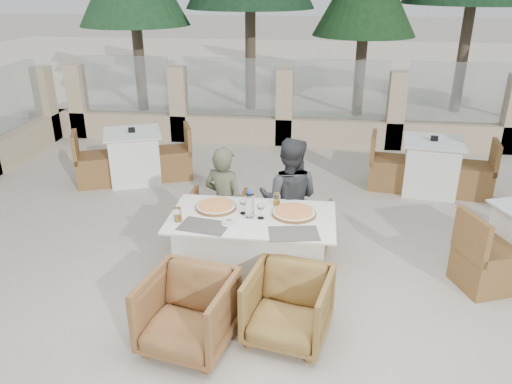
# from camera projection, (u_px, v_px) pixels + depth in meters

# --- Properties ---
(ground) EXTENTS (80.00, 80.00, 0.00)m
(ground) POSITION_uv_depth(u_px,v_px,m) (248.00, 286.00, 5.08)
(ground) COLOR #BFB5A3
(ground) RESTS_ON ground
(sand_patch) EXTENTS (30.00, 16.00, 0.01)m
(sand_patch) POSITION_uv_depth(u_px,v_px,m) (303.00, 66.00, 17.84)
(sand_patch) COLOR beige
(sand_patch) RESTS_ON ground
(perimeter_wall_far) EXTENTS (10.00, 0.34, 1.60)m
(perimeter_wall_far) POSITION_uv_depth(u_px,v_px,m) (285.00, 102.00, 9.14)
(perimeter_wall_far) COLOR #CEB491
(perimeter_wall_far) RESTS_ON ground
(dining_table) EXTENTS (1.60, 0.90, 0.77)m
(dining_table) POSITION_uv_depth(u_px,v_px,m) (252.00, 251.00, 4.97)
(dining_table) COLOR white
(dining_table) RESTS_ON ground
(placemat_near_left) EXTENTS (0.49, 0.37, 0.00)m
(placemat_near_left) POSITION_uv_depth(u_px,v_px,m) (204.00, 226.00, 4.62)
(placemat_near_left) COLOR #555149
(placemat_near_left) RESTS_ON dining_table
(placemat_near_right) EXTENTS (0.49, 0.37, 0.00)m
(placemat_near_right) POSITION_uv_depth(u_px,v_px,m) (294.00, 234.00, 4.49)
(placemat_near_right) COLOR #5A554D
(placemat_near_right) RESTS_ON dining_table
(pizza_left) EXTENTS (0.47, 0.47, 0.05)m
(pizza_left) POSITION_uv_depth(u_px,v_px,m) (216.00, 206.00, 4.97)
(pizza_left) COLOR #E4521F
(pizza_left) RESTS_ON dining_table
(pizza_right) EXTENTS (0.57, 0.57, 0.06)m
(pizza_right) POSITION_uv_depth(u_px,v_px,m) (294.00, 212.00, 4.84)
(pizza_right) COLOR #E64C1F
(pizza_right) RESTS_ON dining_table
(water_bottle) EXTENTS (0.10, 0.10, 0.28)m
(water_bottle) POSITION_uv_depth(u_px,v_px,m) (250.00, 204.00, 4.75)
(water_bottle) COLOR #ABC7E1
(water_bottle) RESTS_ON dining_table
(wine_glass_centre) EXTENTS (0.09, 0.09, 0.18)m
(wine_glass_centre) POSITION_uv_depth(u_px,v_px,m) (243.00, 205.00, 4.84)
(wine_glass_centre) COLOR white
(wine_glass_centre) RESTS_ON dining_table
(wine_glass_near) EXTENTS (0.10, 0.10, 0.18)m
(wine_glass_near) POSITION_uv_depth(u_px,v_px,m) (261.00, 210.00, 4.74)
(wine_glass_near) COLOR white
(wine_glass_near) RESTS_ON dining_table
(beer_glass_left) EXTENTS (0.09, 0.09, 0.14)m
(beer_glass_left) POSITION_uv_depth(u_px,v_px,m) (178.00, 214.00, 4.69)
(beer_glass_left) COLOR #C1851B
(beer_glass_left) RESTS_ON dining_table
(beer_glass_right) EXTENTS (0.08, 0.08, 0.13)m
(beer_glass_right) POSITION_uv_depth(u_px,v_px,m) (277.00, 199.00, 5.03)
(beer_glass_right) COLOR gold
(beer_glass_right) RESTS_ON dining_table
(olive_dish) EXTENTS (0.13, 0.13, 0.04)m
(olive_dish) POSITION_uv_depth(u_px,v_px,m) (229.00, 222.00, 4.66)
(olive_dish) COLOR silver
(olive_dish) RESTS_ON dining_table
(armchair_far_left) EXTENTS (0.66, 0.68, 0.61)m
(armchair_far_left) POSITION_uv_depth(u_px,v_px,m) (216.00, 218.00, 5.83)
(armchair_far_left) COLOR #996437
(armchair_far_left) RESTS_ON ground
(armchair_far_right) EXTENTS (0.74, 0.76, 0.61)m
(armchair_far_right) POSITION_uv_depth(u_px,v_px,m) (298.00, 230.00, 5.55)
(armchair_far_right) COLOR brown
(armchair_far_right) RESTS_ON ground
(armchair_near_left) EXTENTS (0.83, 0.85, 0.66)m
(armchair_near_left) POSITION_uv_depth(u_px,v_px,m) (188.00, 313.00, 4.14)
(armchair_near_left) COLOR brown
(armchair_near_left) RESTS_ON ground
(armchair_near_right) EXTENTS (0.80, 0.82, 0.63)m
(armchair_near_right) POSITION_uv_depth(u_px,v_px,m) (288.00, 306.00, 4.25)
(armchair_near_right) COLOR olive
(armchair_near_right) RESTS_ON ground
(diner_left) EXTENTS (0.55, 0.45, 1.29)m
(diner_left) POSITION_uv_depth(u_px,v_px,m) (225.00, 204.00, 5.39)
(diner_left) COLOR #4E503A
(diner_left) RESTS_ON ground
(diner_right) EXTENTS (0.71, 0.58, 1.38)m
(diner_right) POSITION_uv_depth(u_px,v_px,m) (289.00, 199.00, 5.39)
(diner_right) COLOR #393B3F
(diner_right) RESTS_ON ground
(bg_table_a) EXTENTS (1.83, 1.37, 0.77)m
(bg_table_a) POSITION_uv_depth(u_px,v_px,m) (134.00, 157.00, 7.60)
(bg_table_a) COLOR white
(bg_table_a) RESTS_ON ground
(bg_table_b) EXTENTS (1.74, 1.04, 0.77)m
(bg_table_b) POSITION_uv_depth(u_px,v_px,m) (430.00, 166.00, 7.21)
(bg_table_b) COLOR white
(bg_table_b) RESTS_ON ground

